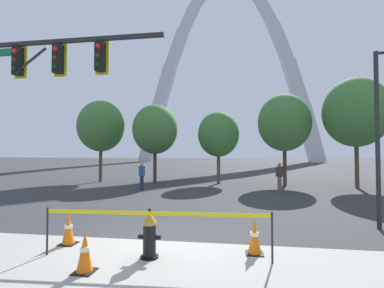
# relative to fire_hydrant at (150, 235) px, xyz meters

# --- Properties ---
(ground_plane) EXTENTS (240.00, 240.00, 0.00)m
(ground_plane) POSITION_rel_fire_hydrant_xyz_m (-0.13, 1.20, -0.47)
(ground_plane) COLOR #333335
(fire_hydrant) EXTENTS (0.46, 0.48, 0.99)m
(fire_hydrant) POSITION_rel_fire_hydrant_xyz_m (0.00, 0.00, 0.00)
(fire_hydrant) COLOR black
(fire_hydrant) RESTS_ON ground
(caution_tape_barrier) EXTENTS (4.59, 0.28, 0.99)m
(caution_tape_barrier) POSITION_rel_fire_hydrant_xyz_m (0.13, -0.06, 0.20)
(caution_tape_barrier) COLOR #232326
(caution_tape_barrier) RESTS_ON ground
(traffic_cone_by_hydrant) EXTENTS (0.36, 0.36, 0.73)m
(traffic_cone_by_hydrant) POSITION_rel_fire_hydrant_xyz_m (2.11, 0.54, -0.11)
(traffic_cone_by_hydrant) COLOR black
(traffic_cone_by_hydrant) RESTS_ON ground
(traffic_cone_mid_sidewalk) EXTENTS (0.36, 0.36, 0.73)m
(traffic_cone_mid_sidewalk) POSITION_rel_fire_hydrant_xyz_m (-2.11, 0.52, -0.11)
(traffic_cone_mid_sidewalk) COLOR black
(traffic_cone_mid_sidewalk) RESTS_ON ground
(traffic_cone_curb_edge) EXTENTS (0.36, 0.36, 0.73)m
(traffic_cone_curb_edge) POSITION_rel_fire_hydrant_xyz_m (-0.92, -0.85, -0.11)
(traffic_cone_curb_edge) COLOR black
(traffic_cone_curb_edge) RESTS_ON ground
(traffic_signal_gantry) EXTENTS (6.42, 0.44, 6.00)m
(traffic_signal_gantry) POSITION_rel_fire_hydrant_xyz_m (-4.79, 2.41, 3.80)
(traffic_signal_gantry) COLOR #232326
(traffic_signal_gantry) RESTS_ON ground
(street_lamp) EXTENTS (1.23, 0.24, 5.00)m
(street_lamp) POSITION_rel_fire_hydrant_xyz_m (5.85, 3.07, 2.57)
(street_lamp) COLOR #232326
(street_lamp) RESTS_ON ground
(monument_arch) EXTENTS (44.73, 3.19, 47.25)m
(monument_arch) POSITION_rel_fire_hydrant_xyz_m (-0.13, 63.97, 19.90)
(monument_arch) COLOR silver
(monument_arch) RESTS_ON ground
(tree_far_left) EXTENTS (3.45, 3.45, 6.04)m
(tree_far_left) POSITION_rel_fire_hydrant_xyz_m (-8.22, 14.22, 3.66)
(tree_far_left) COLOR brown
(tree_far_left) RESTS_ON ground
(tree_left_mid) EXTENTS (3.17, 3.17, 5.55)m
(tree_left_mid) POSITION_rel_fire_hydrant_xyz_m (-3.88, 13.69, 3.33)
(tree_left_mid) COLOR #473323
(tree_left_mid) RESTS_ON ground
(tree_center_left) EXTENTS (2.87, 2.87, 5.03)m
(tree_center_left) POSITION_rel_fire_hydrant_xyz_m (0.55, 14.24, 2.97)
(tree_center_left) COLOR brown
(tree_center_left) RESTS_ON ground
(tree_center_right) EXTENTS (3.46, 3.46, 6.05)m
(tree_center_right) POSITION_rel_fire_hydrant_xyz_m (4.96, 13.91, 3.67)
(tree_center_right) COLOR #473323
(tree_center_right) RESTS_ON ground
(tree_right_mid) EXTENTS (3.85, 3.85, 6.73)m
(tree_right_mid) POSITION_rel_fire_hydrant_xyz_m (9.03, 12.97, 4.14)
(tree_right_mid) COLOR brown
(tree_right_mid) RESTS_ON ground
(pedestrian_walking_left) EXTENTS (0.39, 0.36, 1.59)m
(pedestrian_walking_left) POSITION_rel_fire_hydrant_xyz_m (-3.56, 9.93, 0.35)
(pedestrian_walking_left) COLOR #232847
(pedestrian_walking_left) RESTS_ON ground
(pedestrian_standing_center) EXTENTS (0.39, 0.35, 1.59)m
(pedestrian_standing_center) POSITION_rel_fire_hydrant_xyz_m (4.08, 10.37, 0.35)
(pedestrian_standing_center) COLOR brown
(pedestrian_standing_center) RESTS_ON ground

